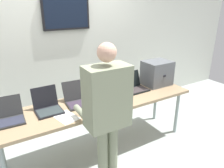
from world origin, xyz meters
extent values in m
cube|color=#97A19C|center=(0.00, 0.00, -0.02)|extent=(8.00, 8.00, 0.04)
cube|color=beige|center=(0.00, 1.13, 1.36)|extent=(8.00, 0.06, 2.71)
cube|color=black|center=(0.00, 1.08, 1.83)|extent=(0.76, 0.05, 0.50)
cube|color=black|center=(0.00, 1.06, 1.83)|extent=(0.70, 0.02, 0.44)
cube|color=#907757|center=(0.00, 0.00, 0.73)|extent=(2.68, 0.70, 0.04)
cylinder|color=gray|center=(1.24, -0.25, 0.36)|extent=(0.05, 0.05, 0.71)
cylinder|color=gray|center=(-1.24, 0.25, 0.36)|extent=(0.05, 0.05, 0.71)
cylinder|color=gray|center=(1.24, 0.25, 0.36)|extent=(0.05, 0.05, 0.71)
cube|color=#53565B|center=(1.08, 0.10, 0.95)|extent=(0.42, 0.34, 0.38)
cube|color=black|center=(1.08, -0.08, 0.95)|extent=(0.04, 0.01, 0.03)
cube|color=#262727|center=(-1.11, 0.03, 0.76)|extent=(0.34, 0.25, 0.02)
cube|color=#272A39|center=(-1.11, 0.01, 0.78)|extent=(0.31, 0.20, 0.00)
cube|color=#262727|center=(-1.10, 0.18, 0.89)|extent=(0.33, 0.10, 0.23)
cube|color=#295B35|center=(-1.10, 0.19, 0.88)|extent=(0.30, 0.09, 0.20)
cube|color=black|center=(-0.66, 0.04, 0.76)|extent=(0.31, 0.27, 0.02)
cube|color=#2A3233|center=(-0.66, 0.03, 0.78)|extent=(0.28, 0.22, 0.00)
cube|color=black|center=(-0.66, 0.20, 0.90)|extent=(0.31, 0.07, 0.25)
cube|color=#13282A|center=(-0.66, 0.20, 0.90)|extent=(0.28, 0.06, 0.23)
cube|color=#242324|center=(-0.25, 0.04, 0.76)|extent=(0.38, 0.29, 0.02)
cube|color=#312735|center=(-0.25, 0.03, 0.78)|extent=(0.35, 0.23, 0.00)
cube|color=#242324|center=(-0.24, 0.23, 0.89)|extent=(0.37, 0.14, 0.24)
cube|color=#23533A|center=(-0.24, 0.23, 0.89)|extent=(0.34, 0.12, 0.21)
cube|color=#ADB5B3|center=(0.21, 0.04, 0.76)|extent=(0.37, 0.29, 0.02)
cube|color=#293335|center=(0.21, 0.03, 0.78)|extent=(0.34, 0.23, 0.00)
cube|color=#ADB5B3|center=(0.20, 0.21, 0.90)|extent=(0.36, 0.10, 0.26)
cube|color=white|center=(0.20, 0.21, 0.90)|extent=(0.33, 0.08, 0.23)
cube|color=black|center=(0.63, 0.04, 0.76)|extent=(0.37, 0.25, 0.02)
cube|color=#332B2C|center=(0.63, 0.03, 0.78)|extent=(0.34, 0.20, 0.00)
cube|color=black|center=(0.63, 0.20, 0.89)|extent=(0.36, 0.09, 0.23)
cube|color=#3A4383|center=(0.63, 0.21, 0.89)|extent=(0.33, 0.08, 0.21)
cylinder|color=gray|center=(-0.30, -0.63, 0.40)|extent=(0.11, 0.11, 0.80)
cylinder|color=gray|center=(-0.18, -0.63, 0.40)|extent=(0.11, 0.11, 0.80)
cube|color=gray|center=(-0.24, -0.63, 1.12)|extent=(0.44, 0.27, 0.64)
sphere|color=tan|center=(-0.24, -0.63, 1.56)|extent=(0.18, 0.18, 0.18)
cylinder|color=gray|center=(-0.40, -0.34, 0.85)|extent=(0.07, 0.32, 0.07)
cylinder|color=gray|center=(-0.07, -0.34, 0.85)|extent=(0.07, 0.32, 0.07)
cube|color=white|center=(-0.53, -0.17, 0.76)|extent=(0.28, 0.34, 0.00)
camera|label=1|loc=(-1.17, -2.27, 1.98)|focal=33.89mm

